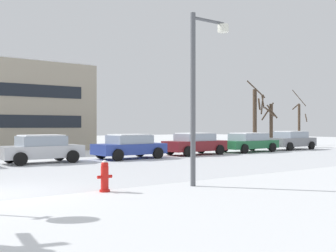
# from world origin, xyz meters

# --- Properties ---
(fire_hydrant) EXTENTS (0.44, 0.30, 0.90)m
(fire_hydrant) POSITION_xyz_m (2.83, -1.28, 0.45)
(fire_hydrant) COLOR red
(fire_hydrant) RESTS_ON ground
(street_lamp) EXTENTS (1.54, 0.36, 5.37)m
(street_lamp) POSITION_xyz_m (5.81, -1.91, 3.28)
(street_lamp) COLOR #4C4F54
(street_lamp) RESTS_ON ground
(parked_car_silver) EXTENTS (4.02, 2.04, 1.42)m
(parked_car_silver) POSITION_xyz_m (4.25, 8.52, 0.72)
(parked_car_silver) COLOR silver
(parked_car_silver) RESTS_ON ground
(parked_car_blue) EXTENTS (4.06, 2.19, 1.40)m
(parked_car_blue) POSITION_xyz_m (9.20, 8.25, 0.72)
(parked_car_blue) COLOR #283D93
(parked_car_blue) RESTS_ON ground
(parked_car_maroon) EXTENTS (4.16, 2.11, 1.42)m
(parked_car_maroon) POSITION_xyz_m (14.16, 8.40, 0.73)
(parked_car_maroon) COLOR maroon
(parked_car_maroon) RESTS_ON ground
(parked_car_green) EXTENTS (4.58, 2.19, 1.38)m
(parked_car_green) POSITION_xyz_m (19.11, 8.37, 0.71)
(parked_car_green) COLOR #1E6038
(parked_car_green) RESTS_ON ground
(parked_car_gray) EXTENTS (4.36, 2.12, 1.46)m
(parked_car_gray) POSITION_xyz_m (24.07, 8.48, 0.75)
(parked_car_gray) COLOR slate
(parked_car_gray) RESTS_ON ground
(tree_far_left) EXTENTS (1.84, 1.49, 5.36)m
(tree_far_left) POSITION_xyz_m (30.89, 12.65, 2.20)
(tree_far_left) COLOR #423326
(tree_far_left) RESTS_ON ground
(tree_far_mid) EXTENTS (1.52, 1.53, 4.03)m
(tree_far_mid) POSITION_xyz_m (26.23, 12.27, 2.16)
(tree_far_mid) COLOR #423326
(tree_far_mid) RESTS_ON ground
(tree_far_right) EXTENTS (2.23, 1.34, 5.92)m
(tree_far_right) POSITION_xyz_m (25.20, 13.17, 2.83)
(tree_far_right) COLOR #423326
(tree_far_right) RESTS_ON ground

